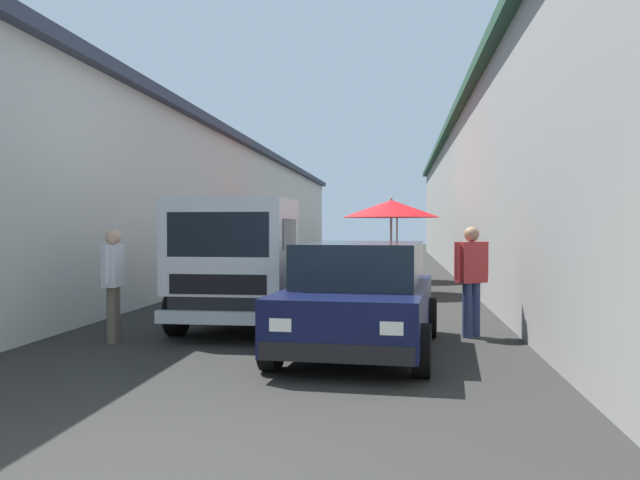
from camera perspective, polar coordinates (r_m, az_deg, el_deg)
ground at (r=17.43m, az=1.24°, el=-4.30°), size 90.00×90.00×0.00m
building_left_whitewash at (r=21.39m, az=-17.21°, el=2.91°), size 49.80×7.50×4.64m
building_right_concrete at (r=20.24m, az=22.15°, el=3.83°), size 49.80×7.50×5.24m
fruit_stall_mid_lane at (r=20.60m, az=-5.11°, el=1.72°), size 2.41×2.41×2.39m
fruit_stall_far_right at (r=16.22m, az=6.34°, el=1.86°), size 2.42×2.42×2.40m
fruit_stall_near_left at (r=20.14m, az=6.71°, el=1.53°), size 2.15×2.15×2.45m
hatchback_car at (r=8.75m, az=3.61°, el=-4.91°), size 4.03×2.17×1.45m
delivery_truck at (r=10.62m, az=-6.65°, el=-2.21°), size 4.95×2.03×2.08m
vendor_by_crates at (r=9.86m, az=-17.57°, el=-3.09°), size 0.65×0.25×1.63m
vendor_in_shade at (r=10.09m, az=13.05°, el=-2.83°), size 0.45×0.54×1.66m
parked_scooter at (r=14.31m, az=-7.19°, el=-3.71°), size 1.69×0.35×1.14m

